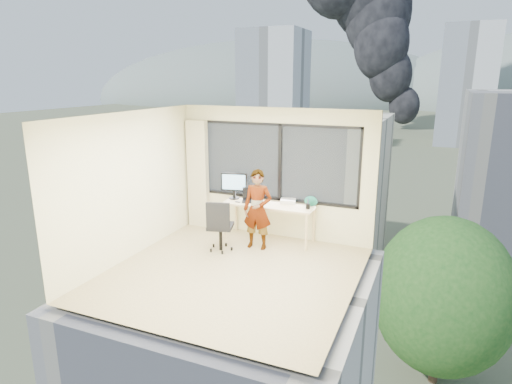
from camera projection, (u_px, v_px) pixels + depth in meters
The scene contains 24 objects.
floor at pixel (233, 272), 7.27m from camera, with size 4.00×4.00×0.01m, color tan.
ceiling at pixel (230, 115), 6.61m from camera, with size 4.00×4.00×0.01m, color white.
wall_front at pixel (158, 239), 5.16m from camera, with size 4.00×0.01×2.60m, color #F7F1BF.
wall_left at pixel (130, 186), 7.69m from camera, with size 0.01×4.00×2.60m, color #F7F1BF.
wall_right at pixel (358, 212), 6.19m from camera, with size 0.01×4.00×2.60m, color #F7F1BF.
window_wall at pixel (278, 162), 8.64m from camera, with size 3.30×0.16×1.55m, color black, non-canonical shape.
curtain at pixel (198, 174), 9.30m from camera, with size 0.45×0.14×2.30m, color beige.
desk at pixel (269, 222), 8.65m from camera, with size 1.80×0.60×0.75m, color beige.
chair at pixel (220, 225), 8.09m from camera, with size 0.51×0.51×1.01m, color black, non-canonical shape.
person at pixel (258, 209), 8.15m from camera, with size 0.55×0.36×1.52m, color #2D2D33.
monitor at pixel (234, 186), 8.86m from camera, with size 0.54×0.12×0.54m, color black, non-canonical shape.
game_console at pixel (288, 201), 8.61m from camera, with size 0.30×0.25×0.07m, color white.
laptop at pixel (251, 196), 8.67m from camera, with size 0.37×0.39×0.24m, color black, non-canonical shape.
cellphone at pixel (238, 202), 8.66m from camera, with size 0.10×0.05×0.01m, color black.
pen_cup at pixel (308, 206), 8.22m from camera, with size 0.08×0.08×0.10m, color black.
handbag at pixel (311, 201), 8.39m from camera, with size 0.26×0.13×0.20m, color #0B463A.
exterior_ground at pixel (427, 143), 117.71m from camera, with size 400.00×400.00×0.04m, color #515B3D.
near_bldg_a at pixel (289, 194), 39.16m from camera, with size 16.00×12.00×14.00m, color #EBE7C5.
far_tower_a at pixel (274, 91), 105.05m from camera, with size 14.00×14.00×28.00m, color silver.
far_tower_b at pixel (466, 86), 110.87m from camera, with size 13.00×13.00×30.00m, color silver.
far_tower_d at pixel (263, 94), 164.21m from camera, with size 16.00×14.00×22.00m, color silver.
hill_a at pixel (273, 100), 341.00m from camera, with size 288.00×216.00×90.00m, color slate.
tree_a at pixel (176, 244), 35.44m from camera, with size 7.00×7.00×8.00m, color #1E4F1A, non-canonical shape.
tree_b at pixel (441, 312), 24.22m from camera, with size 7.60×7.60×9.00m, color #1E4F1A, non-canonical shape.
Camera 1 is at (2.96, -6.01, 3.16)m, focal length 30.52 mm.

